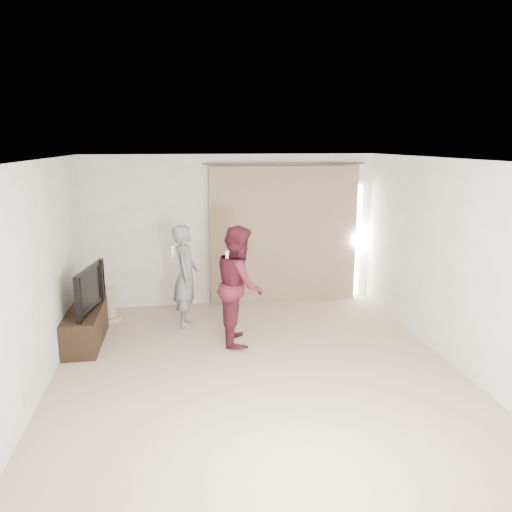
# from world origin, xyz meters

# --- Properties ---
(floor) EXTENTS (5.50, 5.50, 0.00)m
(floor) POSITION_xyz_m (0.00, 0.00, 0.00)
(floor) COLOR tan
(floor) RESTS_ON ground
(wall_back) EXTENTS (5.00, 0.04, 2.60)m
(wall_back) POSITION_xyz_m (0.00, 2.75, 1.30)
(wall_back) COLOR white
(wall_back) RESTS_ON ground
(wall_left) EXTENTS (0.04, 5.50, 2.60)m
(wall_left) POSITION_xyz_m (-2.50, -0.00, 1.30)
(wall_left) COLOR white
(wall_left) RESTS_ON ground
(ceiling) EXTENTS (5.00, 5.50, 0.01)m
(ceiling) POSITION_xyz_m (0.00, 0.00, 2.60)
(ceiling) COLOR silver
(ceiling) RESTS_ON wall_back
(curtain) EXTENTS (2.80, 0.11, 2.46)m
(curtain) POSITION_xyz_m (0.91, 2.68, 1.20)
(curtain) COLOR tan
(curtain) RESTS_ON ground
(tv_console) EXTENTS (0.44, 1.28, 0.49)m
(tv_console) POSITION_xyz_m (-2.27, 1.21, 0.25)
(tv_console) COLOR black
(tv_console) RESTS_ON ground
(tv) EXTENTS (0.32, 1.10, 0.63)m
(tv) POSITION_xyz_m (-2.27, 1.21, 0.81)
(tv) COLOR black
(tv) RESTS_ON tv_console
(scratching_post) EXTENTS (0.41, 0.41, 0.55)m
(scratching_post) POSITION_xyz_m (-2.07, 2.13, 0.22)
(scratching_post) COLOR tan
(scratching_post) RESTS_ON ground
(person_man) EXTENTS (0.45, 0.62, 1.58)m
(person_man) POSITION_xyz_m (-0.84, 1.74, 0.79)
(person_man) COLOR slate
(person_man) RESTS_ON ground
(person_woman) EXTENTS (0.69, 0.85, 1.68)m
(person_woman) POSITION_xyz_m (-0.10, 0.96, 0.84)
(person_woman) COLOR #531725
(person_woman) RESTS_ON ground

